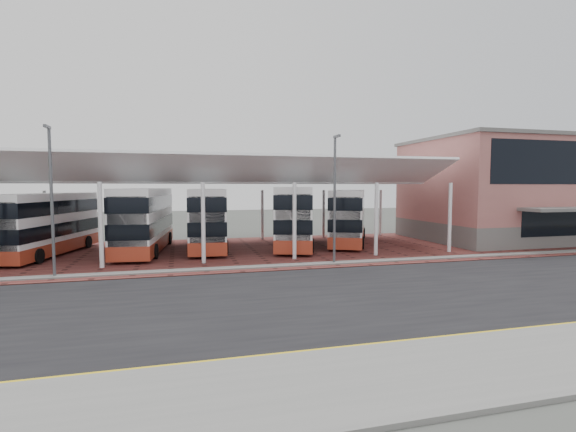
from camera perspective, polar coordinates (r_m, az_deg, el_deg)
The scene contains 16 objects.
ground at distance 20.34m, azimuth 7.48°, elevation -9.96°, with size 140.00×140.00×0.00m, color #42443F.
road at distance 19.44m, azimuth 8.61°, elevation -10.60°, with size 120.00×14.00×0.02m, color black.
forecourt at distance 33.03m, azimuth 2.12°, elevation -4.47°, with size 72.00×16.00×0.06m, color brown.
sidewalk at distance 12.86m, azimuth 23.70°, elevation -18.38°, with size 120.00×4.00×0.14m, color slate.
north_kerb at distance 26.03m, azimuth 2.26°, elevation -6.69°, with size 120.00×0.80×0.14m, color slate.
yellow_line_near at distance 14.38m, azimuth 18.54°, elevation -16.01°, with size 120.00×0.12×0.01m, color yellow.
yellow_line_far at distance 14.62m, azimuth 17.87°, elevation -15.66°, with size 120.00×0.12×0.01m, color yellow.
canopy at distance 32.23m, azimuth -12.15°, elevation 5.51°, with size 37.00×11.63×7.07m.
terminal at distance 44.35m, azimuth 28.73°, elevation 3.20°, with size 18.40×14.40×9.25m.
lamp_west at distance 25.37m, azimuth -29.63°, elevation 2.27°, with size 0.16×0.90×8.07m.
lamp_east at distance 26.31m, azimuth 6.42°, elevation 2.81°, with size 0.16×0.90×8.07m.
bus_1 at distance 34.05m, azimuth -30.00°, elevation -1.02°, with size 4.87×10.91×4.38m.
bus_2 at distance 32.99m, azimuth -19.01°, elevation -0.55°, with size 3.85×11.67×4.72m.
bus_3 at distance 33.68m, azimuth -10.87°, elevation -0.35°, with size 3.50×11.51×4.67m.
bus_4 at distance 34.17m, azimuth 0.97°, elevation -0.08°, with size 6.05×12.00×4.83m.
bus_5 at distance 36.29m, azimuth 8.27°, elevation -0.10°, with size 7.11×11.07×4.56m.
Camera 1 is at (-7.52, -18.25, 4.90)m, focal length 26.00 mm.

